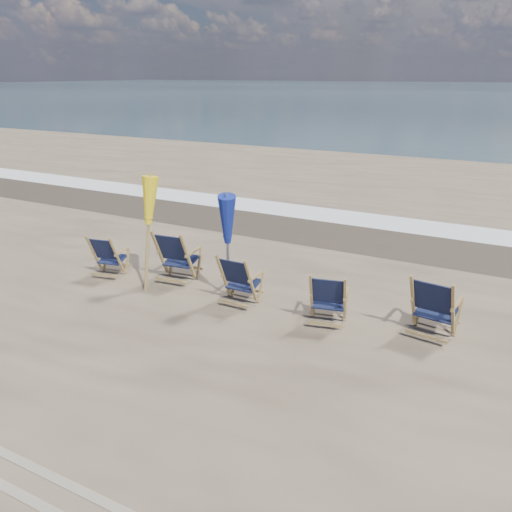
% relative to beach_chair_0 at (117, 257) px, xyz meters
% --- Properties ---
extents(ocean, '(400.00, 400.00, 0.00)m').
position_rel_beach_chair_0_xyz_m(ocean, '(2.90, 126.00, -0.44)').
color(ocean, '#334B56').
rests_on(ocean, ground).
extents(surf_foam, '(200.00, 1.40, 0.01)m').
position_rel_beach_chair_0_xyz_m(surf_foam, '(2.90, 6.30, -0.44)').
color(surf_foam, silver).
rests_on(surf_foam, ground).
extents(wet_sand_strip, '(200.00, 2.60, 0.00)m').
position_rel_beach_chair_0_xyz_m(wet_sand_strip, '(2.90, 4.80, -0.44)').
color(wet_sand_strip, '#42362A').
rests_on(wet_sand_strip, ground).
extents(beach_chair_0, '(0.68, 0.74, 0.89)m').
position_rel_beach_chair_0_xyz_m(beach_chair_0, '(0.00, 0.00, 0.00)').
color(beach_chair_0, '#121835').
rests_on(beach_chair_0, ground).
extents(beach_chair_1, '(0.77, 0.84, 1.07)m').
position_rel_beach_chair_0_xyz_m(beach_chair_1, '(1.39, 0.36, 0.09)').
color(beach_chair_1, '#121835').
rests_on(beach_chair_1, ground).
extents(beach_chair_2, '(0.61, 0.68, 0.95)m').
position_rel_beach_chair_0_xyz_m(beach_chair_2, '(2.90, 0.01, 0.03)').
color(beach_chair_2, '#121835').
rests_on(beach_chair_2, ground).
extents(beach_chair_3, '(0.72, 0.78, 0.93)m').
position_rel_beach_chair_0_xyz_m(beach_chair_3, '(4.50, 0.07, 0.02)').
color(beach_chair_3, '#121835').
rests_on(beach_chair_3, ground).
extents(beach_chair_4, '(0.77, 0.84, 1.04)m').
position_rel_beach_chair_0_xyz_m(beach_chair_4, '(6.03, 0.30, 0.08)').
color(beach_chair_4, '#121835').
rests_on(beach_chair_4, ground).
extents(umbrella_yellow, '(0.30, 0.30, 2.07)m').
position_rel_beach_chair_0_xyz_m(umbrella_yellow, '(0.84, -0.06, 1.11)').
color(umbrella_yellow, olive).
rests_on(umbrella_yellow, ground).
extents(umbrella_blue, '(0.30, 0.30, 1.95)m').
position_rel_beach_chair_0_xyz_m(umbrella_blue, '(2.40, 0.13, 1.00)').
color(umbrella_blue, '#A5A5AD').
rests_on(umbrella_blue, ground).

